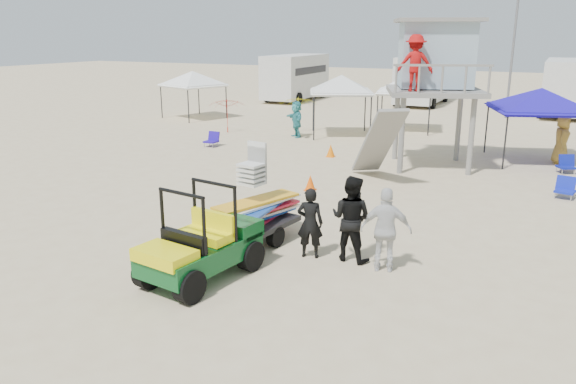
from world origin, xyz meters
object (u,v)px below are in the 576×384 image
at_px(man_left, 310,223).
at_px(canopy_blue, 542,92).
at_px(utility_cart, 198,238).
at_px(surf_trailer, 256,207).
at_px(lifeguard_tower, 434,60).

xyz_separation_m(man_left, canopy_blue, (3.90, 12.60, 1.87)).
xyz_separation_m(utility_cart, surf_trailer, (0.01, 2.33, -0.03)).
height_order(surf_trailer, lifeguard_tower, lifeguard_tower).
relative_size(man_left, lifeguard_tower, 0.31).
bearing_deg(lifeguard_tower, utility_cart, -98.82).
distance_m(surf_trailer, lifeguard_tower, 10.41).
bearing_deg(utility_cart, canopy_blue, 69.67).
bearing_deg(utility_cart, lifeguard_tower, 81.18).
distance_m(utility_cart, lifeguard_tower, 12.63).
xyz_separation_m(surf_trailer, canopy_blue, (5.42, 12.30, 1.80)).
distance_m(man_left, lifeguard_tower, 10.56).
bearing_deg(man_left, lifeguard_tower, -106.48).
bearing_deg(utility_cart, man_left, 53.22).
relative_size(utility_cart, surf_trailer, 1.07).
relative_size(surf_trailer, man_left, 1.56).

